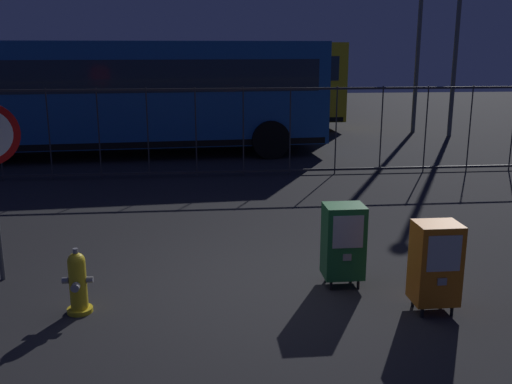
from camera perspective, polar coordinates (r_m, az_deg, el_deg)
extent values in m
plane|color=#262628|center=(7.23, -1.44, -9.31)|extent=(60.00, 60.00, 0.00)
cylinder|color=yellow|center=(6.88, -16.81, -10.96)|extent=(0.28, 0.28, 0.05)
cylinder|color=yellow|center=(6.77, -16.99, -8.65)|extent=(0.19, 0.19, 0.55)
sphere|color=yellow|center=(6.67, -17.15, -6.47)|extent=(0.19, 0.19, 0.19)
cylinder|color=gray|center=(6.63, -17.23, -5.50)|extent=(0.06, 0.06, 0.05)
cylinder|color=gray|center=(6.63, -17.22, -8.88)|extent=(0.09, 0.08, 0.09)
cylinder|color=gray|center=(6.77, -18.11, -8.22)|extent=(0.07, 0.07, 0.07)
cylinder|color=gray|center=(6.72, -15.92, -8.23)|extent=(0.07, 0.07, 0.07)
cylinder|color=black|center=(7.20, 7.34, -9.00)|extent=(0.04, 0.04, 0.12)
cylinder|color=black|center=(7.28, 9.95, -8.84)|extent=(0.04, 0.04, 0.12)
cylinder|color=black|center=(7.45, 6.85, -8.17)|extent=(0.04, 0.04, 0.12)
cylinder|color=black|center=(7.53, 9.38, -8.03)|extent=(0.04, 0.04, 0.12)
cube|color=#19602D|center=(7.19, 8.52, -4.74)|extent=(0.48, 0.40, 0.90)
cube|color=#B2B7BF|center=(6.94, 8.99, -3.88)|extent=(0.36, 0.01, 0.40)
cube|color=gray|center=(7.04, 8.90, -6.32)|extent=(0.10, 0.02, 0.08)
cylinder|color=black|center=(6.72, 15.91, -11.20)|extent=(0.04, 0.04, 0.12)
cylinder|color=black|center=(6.85, 18.58, -10.92)|extent=(0.04, 0.04, 0.12)
cylinder|color=black|center=(6.96, 15.07, -10.25)|extent=(0.04, 0.04, 0.12)
cylinder|color=black|center=(7.08, 17.65, -10.01)|extent=(0.04, 0.04, 0.12)
cube|color=orange|center=(6.71, 17.11, -6.62)|extent=(0.48, 0.40, 0.90)
cube|color=#B2B7BF|center=(6.47, 17.92, -5.75)|extent=(0.36, 0.01, 0.40)
cube|color=gray|center=(6.58, 17.72, -8.34)|extent=(0.10, 0.02, 0.08)
cube|color=#2D2D33|center=(13.02, -3.63, 9.98)|extent=(18.00, 0.04, 0.05)
cube|color=#2D2D33|center=(13.28, -3.50, 1.99)|extent=(18.00, 0.04, 0.05)
cylinder|color=#2D2D33|center=(13.50, -19.55, 5.29)|extent=(0.03, 0.03, 2.00)
cylinder|color=#2D2D33|center=(13.29, -15.09, 5.49)|extent=(0.03, 0.03, 2.00)
cylinder|color=#2D2D33|center=(13.16, -10.52, 5.65)|extent=(0.03, 0.03, 2.00)
cylinder|color=#2D2D33|center=(13.11, -5.89, 5.78)|extent=(0.03, 0.03, 2.00)
cylinder|color=#2D2D33|center=(13.15, -1.24, 5.88)|extent=(0.03, 0.03, 2.00)
cylinder|color=#2D2D33|center=(13.27, 3.34, 5.93)|extent=(0.03, 0.03, 2.00)
cylinder|color=#2D2D33|center=(13.48, 7.82, 5.95)|extent=(0.03, 0.03, 2.00)
cylinder|color=#2D2D33|center=(13.76, 12.13, 5.94)|extent=(0.03, 0.03, 2.00)
cylinder|color=#2D2D33|center=(14.12, 16.25, 5.89)|extent=(0.03, 0.03, 2.00)
cylinder|color=#2D2D33|center=(14.55, 20.14, 5.82)|extent=(0.03, 0.03, 2.00)
cube|color=#19519E|center=(16.13, -12.52, 9.48)|extent=(10.65, 3.21, 2.65)
cube|color=#1E2838|center=(16.10, -12.61, 11.17)|extent=(10.02, 3.18, 0.80)
cube|color=black|center=(16.27, -12.29, 5.18)|extent=(10.44, 3.20, 0.16)
cylinder|color=black|center=(15.28, 1.44, 5.13)|extent=(1.02, 0.35, 1.00)
cylinder|color=black|center=(17.72, -0.11, 6.36)|extent=(1.02, 0.35, 1.00)
cube|color=gold|center=(20.53, -6.53, 10.62)|extent=(10.61, 3.02, 2.65)
cube|color=#1E2838|center=(20.51, -6.56, 11.95)|extent=(9.98, 3.01, 0.80)
cube|color=black|center=(20.64, -6.43, 7.23)|extent=(10.40, 3.02, 0.16)
cylinder|color=black|center=(19.88, 4.44, 7.16)|extent=(1.01, 0.33, 1.00)
cylinder|color=black|center=(22.30, 3.00, 7.93)|extent=(1.01, 0.33, 1.00)
cylinder|color=black|center=(19.59, -17.15, 6.48)|extent=(1.01, 0.33, 1.00)
cylinder|color=black|center=(22.05, -16.23, 7.32)|extent=(1.01, 0.33, 1.00)
cylinder|color=#4C4F54|center=(20.11, 19.12, 15.36)|extent=(0.14, 0.14, 7.18)
cylinder|color=#4C4F54|center=(20.67, 15.62, 14.46)|extent=(0.14, 0.14, 6.40)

